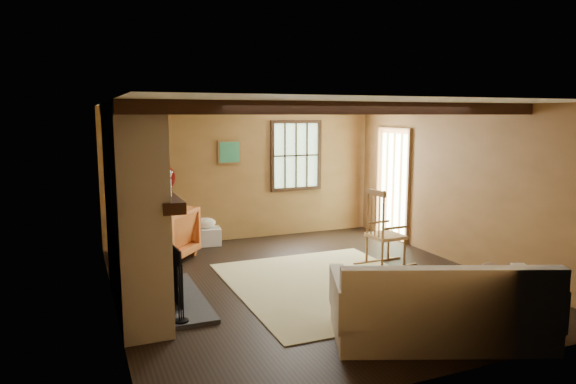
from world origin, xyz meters
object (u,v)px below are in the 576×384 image
fireplace (136,215)px  rocking_chair (384,233)px  sofa (441,311)px  armchair (161,234)px  laundry_basket (206,236)px

fireplace → rocking_chair: size_ratio=2.03×
rocking_chair → sofa: (-0.91, -2.45, -0.19)m
sofa → armchair: 4.56m
fireplace → sofa: (2.69, -2.16, -0.79)m
rocking_chair → armchair: rocking_chair is taller
rocking_chair → fireplace: bearing=91.9°
laundry_basket → armchair: armchair is taller
fireplace → armchair: 2.08m
sofa → armchair: sofa is taller
sofa → laundry_basket: (-1.26, 4.71, -0.16)m
rocking_chair → armchair: bearing=59.7°
fireplace → laundry_basket: bearing=60.8°
rocking_chair → sofa: 2.62m
armchair → rocking_chair: bearing=102.5°
fireplace → rocking_chair: 3.66m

